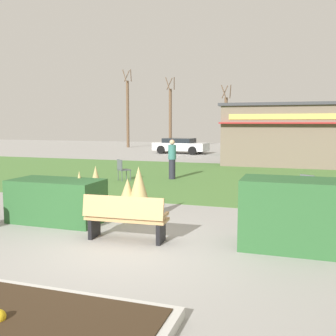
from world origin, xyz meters
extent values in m
plane|color=#999691|center=(0.00, 0.00, 0.00)|extent=(80.00, 80.00, 0.00)
cube|color=#4C7A38|center=(0.00, 10.24, 0.00)|extent=(36.00, 12.00, 0.01)
cube|color=tan|center=(-0.19, 0.51, 0.45)|extent=(1.72, 0.57, 0.06)
cube|color=tan|center=(-0.18, 0.29, 0.73)|extent=(1.70, 0.21, 0.44)
cube|color=black|center=(-0.92, 0.47, 0.23)|extent=(0.10, 0.44, 0.45)
cube|color=black|center=(0.54, 0.54, 0.23)|extent=(0.10, 0.44, 0.45)
cube|color=tan|center=(-1.00, 0.46, 0.57)|extent=(0.08, 0.44, 0.06)
cube|color=tan|center=(0.62, 0.55, 0.57)|extent=(0.08, 0.44, 0.06)
cube|color=#28562B|center=(-2.41, 1.33, 0.52)|extent=(2.21, 1.10, 1.04)
cube|color=#28562B|center=(3.01, 1.00, 0.67)|extent=(1.86, 1.10, 1.34)
cone|color=tan|center=(-1.97, 2.49, 0.64)|extent=(0.67, 0.67, 1.27)
cone|color=tan|center=(-2.02, 1.75, 0.61)|extent=(0.55, 0.55, 1.22)
cone|color=tan|center=(-0.59, 2.14, 0.67)|extent=(0.78, 0.78, 1.34)
cone|color=tan|center=(-0.93, 2.22, 0.50)|extent=(0.76, 0.76, 1.01)
cube|color=#6B5B4C|center=(3.54, 16.72, 1.66)|extent=(9.05, 3.68, 3.32)
cube|color=#333338|center=(3.54, 16.72, 3.40)|extent=(9.35, 3.98, 0.16)
cube|color=maroon|center=(3.54, 14.70, 2.39)|extent=(9.15, 0.36, 0.08)
cube|color=#D8CC4C|center=(3.54, 14.86, 2.72)|extent=(8.15, 0.04, 0.28)
cube|color=#4C5156|center=(3.49, 5.51, 0.45)|extent=(0.60, 0.60, 0.04)
cube|color=#4C5156|center=(3.39, 5.34, 0.67)|extent=(0.40, 0.26, 0.44)
cylinder|color=#4C5156|center=(3.75, 5.58, 0.23)|extent=(0.03, 0.03, 0.45)
cylinder|color=#4C5156|center=(3.42, 5.77, 0.23)|extent=(0.03, 0.03, 0.45)
cylinder|color=#4C5156|center=(3.56, 5.25, 0.23)|extent=(0.03, 0.03, 0.45)
cylinder|color=#4C5156|center=(3.23, 5.45, 0.23)|extent=(0.03, 0.03, 0.45)
cube|color=#4C5156|center=(-3.75, 8.15, 0.45)|extent=(0.62, 0.62, 0.04)
cube|color=#4C5156|center=(-3.88, 8.00, 0.67)|extent=(0.36, 0.32, 0.44)
cylinder|color=#4C5156|center=(-3.48, 8.17, 0.23)|extent=(0.03, 0.03, 0.45)
cylinder|color=#4C5156|center=(-3.77, 8.42, 0.23)|extent=(0.03, 0.03, 0.45)
cylinder|color=#4C5156|center=(-3.73, 7.88, 0.23)|extent=(0.03, 0.03, 0.45)
cylinder|color=#4C5156|center=(-4.02, 8.13, 0.23)|extent=(0.03, 0.03, 0.45)
cylinder|color=#23232D|center=(-1.99, 9.20, 0.42)|extent=(0.28, 0.28, 0.85)
cylinder|color=#336B66|center=(-1.99, 9.20, 1.16)|extent=(0.34, 0.34, 0.62)
sphere|color=tan|center=(-1.99, 9.20, 1.58)|extent=(0.22, 0.22, 0.22)
cube|color=silver|center=(-5.63, 22.91, 0.55)|extent=(4.35, 2.18, 0.60)
cube|color=black|center=(-5.78, 22.93, 0.98)|extent=(2.45, 1.79, 0.44)
cylinder|color=black|center=(-4.25, 23.71, 0.32)|extent=(0.66, 0.28, 0.64)
cylinder|color=black|center=(-4.42, 21.88, 0.32)|extent=(0.66, 0.28, 0.64)
cylinder|color=black|center=(-6.85, 23.95, 0.32)|extent=(0.66, 0.28, 0.64)
cylinder|color=black|center=(-7.02, 22.12, 0.32)|extent=(0.66, 0.28, 0.64)
cube|color=#2D6638|center=(-0.09, 22.91, 0.55)|extent=(4.36, 2.20, 0.60)
cube|color=black|center=(-0.24, 22.90, 0.98)|extent=(2.45, 1.80, 0.44)
cylinder|color=black|center=(1.11, 23.96, 0.32)|extent=(0.66, 0.28, 0.64)
cylinder|color=black|center=(1.29, 22.12, 0.32)|extent=(0.66, 0.28, 0.64)
cylinder|color=black|center=(-1.48, 23.70, 0.32)|extent=(0.66, 0.28, 0.64)
cylinder|color=black|center=(-1.30, 21.87, 0.32)|extent=(0.66, 0.28, 0.64)
cube|color=#B7BABF|center=(5.21, 22.91, 0.55)|extent=(4.22, 1.86, 0.60)
cube|color=black|center=(5.06, 22.91, 0.98)|extent=(2.33, 1.61, 0.44)
cylinder|color=black|center=(3.92, 23.85, 0.32)|extent=(0.64, 0.23, 0.64)
cylinder|color=black|center=(3.89, 22.01, 0.32)|extent=(0.64, 0.23, 0.64)
cylinder|color=brown|center=(-8.21, 28.18, 2.75)|extent=(0.28, 0.28, 5.50)
cylinder|color=brown|center=(-7.88, 28.28, 6.00)|extent=(0.25, 0.58, 1.12)
cylinder|color=brown|center=(-8.39, 28.48, 6.00)|extent=(0.54, 0.36, 1.12)
cylinder|color=brown|center=(-8.39, 27.87, 6.00)|extent=(0.54, 0.35, 1.12)
cylinder|color=brown|center=(-12.79, 28.79, 3.23)|extent=(0.28, 0.28, 6.46)
cylinder|color=brown|center=(-12.46, 28.90, 6.96)|extent=(0.25, 0.58, 1.12)
cylinder|color=brown|center=(-12.97, 29.09, 6.96)|extent=(0.54, 0.36, 1.12)
cylinder|color=brown|center=(-12.97, 28.49, 6.96)|extent=(0.54, 0.35, 1.12)
cylinder|color=brown|center=(-2.86, 27.21, 2.28)|extent=(0.28, 0.28, 4.56)
cylinder|color=brown|center=(-2.53, 27.31, 5.06)|extent=(0.25, 0.58, 1.12)
cylinder|color=brown|center=(-3.04, 27.51, 5.06)|extent=(0.54, 0.36, 1.12)
cylinder|color=brown|center=(-3.03, 26.90, 5.06)|extent=(0.54, 0.35, 1.12)
camera|label=1|loc=(3.08, -6.68, 2.39)|focal=41.92mm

